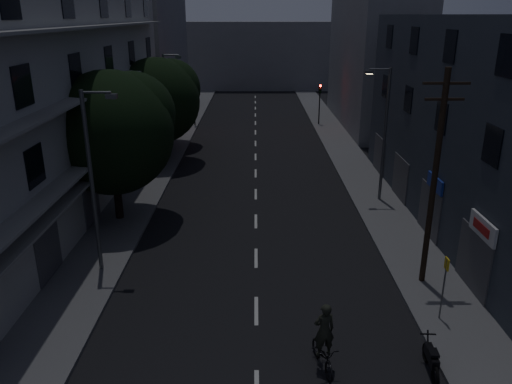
{
  "coord_description": "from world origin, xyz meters",
  "views": [
    {
      "loc": [
        -0.05,
        -10.41,
        10.99
      ],
      "look_at": [
        0.0,
        12.0,
        3.0
      ],
      "focal_mm": 35.0,
      "sensor_mm": 36.0,
      "label": 1
    }
  ],
  "objects_px": {
    "utility_pole": "(435,176)",
    "bus_stop_sign": "(445,277)",
    "motorcycle": "(431,360)",
    "cyclist": "(323,347)"
  },
  "relations": [
    {
      "from": "utility_pole",
      "to": "bus_stop_sign",
      "type": "bearing_deg",
      "value": -94.86
    },
    {
      "from": "bus_stop_sign",
      "to": "motorcycle",
      "type": "height_order",
      "value": "bus_stop_sign"
    },
    {
      "from": "utility_pole",
      "to": "bus_stop_sign",
      "type": "xyz_separation_m",
      "value": [
        -0.24,
        -2.87,
        -2.98
      ]
    },
    {
      "from": "motorcycle",
      "to": "cyclist",
      "type": "xyz_separation_m",
      "value": [
        -3.49,
        0.19,
        0.35
      ]
    },
    {
      "from": "bus_stop_sign",
      "to": "cyclist",
      "type": "relative_size",
      "value": 1.05
    },
    {
      "from": "bus_stop_sign",
      "to": "motorcycle",
      "type": "distance_m",
      "value": 3.39
    },
    {
      "from": "utility_pole",
      "to": "cyclist",
      "type": "height_order",
      "value": "utility_pole"
    },
    {
      "from": "bus_stop_sign",
      "to": "cyclist",
      "type": "xyz_separation_m",
      "value": [
        -4.76,
        -2.61,
        -1.08
      ]
    },
    {
      "from": "utility_pole",
      "to": "motorcycle",
      "type": "xyz_separation_m",
      "value": [
        -1.52,
        -5.67,
        -4.41
      ]
    },
    {
      "from": "cyclist",
      "to": "utility_pole",
      "type": "bearing_deg",
      "value": 34.87
    }
  ]
}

